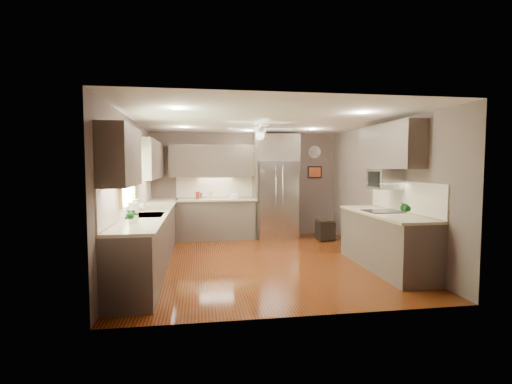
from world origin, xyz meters
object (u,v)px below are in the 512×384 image
object	(u,v)px
canister_c	(211,195)
soap_bottle	(143,205)
canister_b	(201,196)
potted_plant_right	(406,208)
canister_a	(198,195)
microwave	(385,179)
bowl	(235,198)
stool	(325,230)
refrigerator	(276,188)
paper_towel	(133,213)
potted_plant_left	(131,215)

from	to	relation	value
canister_c	soap_bottle	size ratio (longest dim) A/B	1.11
canister_b	potted_plant_right	distance (m)	4.69
canister_c	canister_a	bearing A→B (deg)	168.97
potted_plant_right	microwave	xyz separation A→B (m)	(0.13, 0.87, 0.39)
canister_b	microwave	distance (m)	4.18
canister_c	bowl	bearing A→B (deg)	-3.51
canister_a	microwave	bearing A→B (deg)	-41.53
potted_plant_right	microwave	world-z (taller)	microwave
canister_c	stool	distance (m)	2.76
canister_b	stool	bearing A→B (deg)	-11.98
canister_a	microwave	distance (m)	4.26
potted_plant_right	refrigerator	bearing A→B (deg)	108.53
refrigerator	paper_towel	world-z (taller)	refrigerator
canister_a	potted_plant_left	xyz separation A→B (m)	(-0.82, -3.97, 0.08)
refrigerator	canister_b	bearing A→B (deg)	178.60
canister_a	canister_b	size ratio (longest dim) A/B	1.23
canister_a	canister_c	distance (m)	0.30
canister_b	potted_plant_left	size ratio (longest dim) A/B	0.45
canister_b	canister_c	bearing A→B (deg)	-1.00
canister_c	refrigerator	world-z (taller)	refrigerator
soap_bottle	bowl	bearing A→B (deg)	49.33
canister_c	paper_towel	distance (m)	3.82
potted_plant_left	microwave	distance (m)	4.17
canister_a	bowl	size ratio (longest dim) A/B	0.84
soap_bottle	stool	size ratio (longest dim) A/B	0.38
canister_b	canister_c	world-z (taller)	canister_c
canister_a	microwave	xyz separation A→B (m)	(3.17, -2.81, 0.46)
canister_c	refrigerator	xyz separation A→B (m)	(1.54, -0.04, 0.16)
potted_plant_left	stool	xyz separation A→B (m)	(3.69, 3.32, -0.86)
canister_b	bowl	distance (m)	0.80
canister_a	bowl	world-z (taller)	canister_a
canister_a	microwave	size ratio (longest dim) A/B	0.31
paper_towel	potted_plant_left	bearing A→B (deg)	-87.21
soap_bottle	refrigerator	size ratio (longest dim) A/B	0.07
potted_plant_left	refrigerator	size ratio (longest dim) A/B	0.13
canister_c	microwave	distance (m)	4.00
potted_plant_left	paper_towel	world-z (taller)	potted_plant_left
canister_b	potted_plant_right	xyz separation A→B (m)	(2.98, -3.62, 0.08)
microwave	stool	bearing A→B (deg)	97.79
canister_b	refrigerator	distance (m)	1.79
microwave	paper_towel	world-z (taller)	microwave
refrigerator	paper_towel	distance (m)	4.49
canister_b	canister_c	distance (m)	0.24
potted_plant_right	stool	size ratio (longest dim) A/B	0.65
canister_c	potted_plant_right	size ratio (longest dim) A/B	0.65
soap_bottle	potted_plant_left	xyz separation A→B (m)	(0.12, -1.80, 0.07)
canister_a	potted_plant_right	size ratio (longest dim) A/B	0.58
canister_b	refrigerator	xyz separation A→B (m)	(1.78, -0.04, 0.18)
paper_towel	canister_b	bearing A→B (deg)	76.32
canister_a	soap_bottle	xyz separation A→B (m)	(-0.94, -2.17, 0.01)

